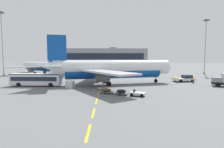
# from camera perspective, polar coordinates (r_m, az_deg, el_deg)

# --- Properties ---
(ground) EXTENTS (400.00, 400.00, 0.00)m
(ground) POSITION_cam_1_polar(r_m,az_deg,el_deg) (64.56, 16.94, -1.25)
(ground) COLOR slate
(apron_paint_markings) EXTENTS (8.00, 98.33, 0.01)m
(apron_paint_markings) POSITION_cam_1_polar(r_m,az_deg,el_deg) (59.58, -3.03, -1.53)
(apron_paint_markings) COLOR yellow
(apron_paint_markings) RESTS_ON ground
(airliner_foreground) EXTENTS (34.58, 33.80, 12.20)m
(airliner_foreground) POSITION_cam_1_polar(r_m,az_deg,el_deg) (47.00, -0.07, 1.59)
(airliner_foreground) COLOR white
(airliner_foreground) RESTS_ON ground
(pushback_tug) EXTENTS (6.47, 4.17, 2.08)m
(pushback_tug) POSITION_cam_1_polar(r_m,az_deg,el_deg) (56.34, 21.60, -1.32)
(pushback_tug) COLOR silver
(pushback_tug) RESTS_ON ground
(airliner_mid_left) EXTENTS (24.50, 24.28, 10.18)m
(airliner_mid_left) POSITION_cam_1_polar(r_m,az_deg,el_deg) (86.80, -21.94, 2.30)
(airliner_mid_left) COLOR silver
(airliner_mid_left) RESTS_ON ground
(apron_shuttle_bus) EXTENTS (12.19, 3.66, 3.00)m
(apron_shuttle_bus) POSITION_cam_1_polar(r_m,az_deg,el_deg) (47.65, -22.58, -1.39)
(apron_shuttle_bus) COLOR silver
(apron_shuttle_bus) RESTS_ON ground
(fuel_service_truck) EXTENTS (7.27, 5.55, 3.14)m
(fuel_service_truck) POSITION_cam_1_polar(r_m,az_deg,el_deg) (68.98, -16.04, 0.52)
(fuel_service_truck) COLOR black
(fuel_service_truck) RESTS_ON ground
(baggage_train) EXTENTS (8.40, 4.99, 1.14)m
(baggage_train) POSITION_cam_1_polar(r_m,az_deg,el_deg) (33.64, 2.98, -5.61)
(baggage_train) COLOR silver
(baggage_train) RESTS_ON ground
(ground_crew_worker) EXTENTS (0.49, 0.58, 1.63)m
(ground_crew_worker) POSITION_cam_1_polar(r_m,az_deg,el_deg) (53.58, 23.98, -1.68)
(ground_crew_worker) COLOR #232328
(ground_crew_worker) RESTS_ON ground
(uld_cargo_container) EXTENTS (1.90, 1.87, 1.60)m
(uld_cargo_container) POSITION_cam_1_polar(r_m,az_deg,el_deg) (42.19, -12.95, -3.21)
(uld_cargo_container) COLOR #B7BCC6
(uld_cargo_container) RESTS_ON ground
(apron_light_mast_near) EXTENTS (1.80, 1.80, 24.31)m
(apron_light_mast_near) POSITION_cam_1_polar(r_m,az_deg,el_deg) (83.18, -31.07, 10.05)
(apron_light_mast_near) COLOR slate
(apron_light_mast_near) RESTS_ON ground
(apron_light_mast_far) EXTENTS (1.80, 1.80, 22.97)m
(apron_light_mast_far) POSITION_cam_1_polar(r_m,az_deg,el_deg) (88.70, 27.14, 9.37)
(apron_light_mast_far) COLOR slate
(apron_light_mast_far) RESTS_ON ground
(terminal_satellite) EXTENTS (88.61, 20.97, 17.29)m
(terminal_satellite) POSITION_cam_1_polar(r_m,az_deg,el_deg) (175.37, -4.04, 5.25)
(terminal_satellite) COLOR gray
(terminal_satellite) RESTS_ON ground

